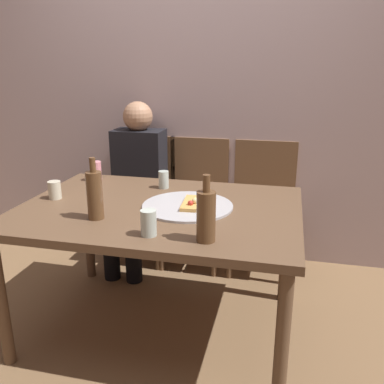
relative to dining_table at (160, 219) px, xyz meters
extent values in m
plane|color=brown|center=(0.00, 0.00, -0.65)|extent=(8.00, 8.00, 0.00)
cube|color=#B29EA3|center=(0.00, 1.07, 0.65)|extent=(6.00, 0.10, 2.60)
cube|color=brown|center=(0.00, 0.00, 0.05)|extent=(1.43, 1.02, 0.04)
cylinder|color=brown|center=(-0.65, -0.45, -0.31)|extent=(0.06, 0.06, 0.68)
cylinder|color=brown|center=(0.65, -0.45, -0.31)|extent=(0.06, 0.06, 0.68)
cylinder|color=brown|center=(-0.65, 0.45, -0.31)|extent=(0.06, 0.06, 0.68)
cylinder|color=brown|center=(0.65, 0.45, -0.31)|extent=(0.06, 0.06, 0.68)
cylinder|color=#ADADB2|center=(0.14, 0.02, 0.08)|extent=(0.47, 0.47, 0.01)
cube|color=tan|center=(0.19, 0.03, 0.09)|extent=(0.15, 0.23, 0.02)
sphere|color=#EAD184|center=(0.19, 0.01, 0.11)|extent=(0.04, 0.04, 0.04)
sphere|color=#2D381E|center=(0.20, 0.07, 0.11)|extent=(0.02, 0.02, 0.02)
sphere|color=#B22D23|center=(0.17, -0.02, 0.11)|extent=(0.03, 0.03, 0.03)
cylinder|color=brown|center=(0.32, -0.36, 0.18)|extent=(0.08, 0.08, 0.21)
cylinder|color=brown|center=(0.32, -0.36, 0.32)|extent=(0.03, 0.03, 0.07)
cylinder|color=brown|center=(-0.24, -0.23, 0.19)|extent=(0.07, 0.07, 0.23)
cylinder|color=brown|center=(-0.24, -0.23, 0.33)|extent=(0.03, 0.03, 0.07)
cylinder|color=#B7C6BC|center=(0.07, -0.36, 0.13)|extent=(0.07, 0.07, 0.11)
cylinder|color=#B7C6BC|center=(-0.07, 0.32, 0.12)|extent=(0.06, 0.06, 0.10)
cylinder|color=beige|center=(-0.59, -0.01, 0.12)|extent=(0.07, 0.07, 0.10)
cylinder|color=pink|center=(-0.53, 0.37, 0.13)|extent=(0.07, 0.07, 0.12)
cube|color=brown|center=(-0.42, 0.83, -0.20)|extent=(0.44, 0.44, 0.05)
cube|color=brown|center=(-0.42, 1.03, 0.03)|extent=(0.44, 0.04, 0.45)
cylinder|color=brown|center=(-0.23, 0.64, -0.44)|extent=(0.04, 0.04, 0.42)
cylinder|color=brown|center=(-0.61, 0.64, -0.44)|extent=(0.04, 0.04, 0.42)
cylinder|color=brown|center=(-0.23, 1.02, -0.44)|extent=(0.04, 0.04, 0.42)
cylinder|color=brown|center=(-0.61, 1.02, -0.44)|extent=(0.04, 0.04, 0.42)
cube|color=brown|center=(-0.01, 0.83, -0.20)|extent=(0.44, 0.44, 0.05)
cube|color=brown|center=(-0.01, 1.03, 0.03)|extent=(0.44, 0.04, 0.45)
cylinder|color=brown|center=(0.18, 0.64, -0.44)|extent=(0.04, 0.04, 0.42)
cylinder|color=brown|center=(-0.20, 0.64, -0.44)|extent=(0.04, 0.04, 0.42)
cylinder|color=brown|center=(0.18, 1.02, -0.44)|extent=(0.04, 0.04, 0.42)
cylinder|color=brown|center=(-0.20, 1.02, -0.44)|extent=(0.04, 0.04, 0.42)
cube|color=brown|center=(0.48, 0.83, -0.20)|extent=(0.44, 0.44, 0.05)
cube|color=brown|center=(0.48, 1.03, 0.03)|extent=(0.44, 0.04, 0.45)
cylinder|color=brown|center=(0.67, 0.64, -0.44)|extent=(0.04, 0.04, 0.42)
cylinder|color=brown|center=(0.29, 0.64, -0.44)|extent=(0.04, 0.04, 0.42)
cylinder|color=brown|center=(0.67, 1.02, -0.44)|extent=(0.04, 0.04, 0.42)
cylinder|color=brown|center=(0.29, 1.02, -0.44)|extent=(0.04, 0.04, 0.42)
cube|color=black|center=(-0.42, 0.85, 0.06)|extent=(0.36, 0.22, 0.52)
sphere|color=#A87A5B|center=(-0.42, 0.85, 0.41)|extent=(0.21, 0.21, 0.21)
cylinder|color=black|center=(-0.34, 0.65, -0.20)|extent=(0.12, 0.40, 0.12)
cylinder|color=black|center=(-0.50, 0.65, -0.20)|extent=(0.12, 0.40, 0.12)
cylinder|color=black|center=(-0.34, 0.45, -0.42)|extent=(0.11, 0.11, 0.45)
cylinder|color=black|center=(-0.50, 0.45, -0.42)|extent=(0.11, 0.11, 0.45)
camera|label=1|loc=(0.62, -1.90, 0.78)|focal=38.53mm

